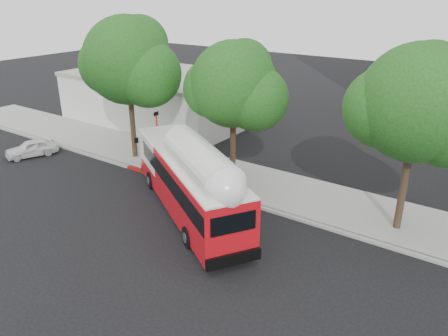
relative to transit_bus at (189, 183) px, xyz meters
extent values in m
plane|color=black|center=(0.64, -1.33, -1.72)|extent=(120.00, 120.00, 0.00)
cube|color=gray|center=(0.64, 5.17, -1.64)|extent=(60.00, 5.00, 0.15)
cube|color=gray|center=(0.64, 2.57, -1.64)|extent=(60.00, 0.30, 0.15)
cube|color=maroon|center=(-2.36, 2.57, -1.64)|extent=(10.00, 0.32, 0.16)
cylinder|color=#2D2116|center=(-8.36, 4.17, 1.32)|extent=(0.36, 0.36, 6.08)
sphere|color=#184814|center=(-8.36, 4.17, 5.12)|extent=(5.80, 5.80, 5.80)
sphere|color=#184814|center=(-6.77, 4.37, 4.36)|extent=(4.35, 4.35, 4.35)
cylinder|color=#2D2116|center=(-0.36, 4.67, 1.00)|extent=(0.36, 0.36, 5.44)
sphere|color=#184814|center=(-0.36, 4.67, 4.40)|extent=(5.00, 5.00, 5.00)
sphere|color=#184814|center=(1.01, 4.87, 3.72)|extent=(3.75, 3.75, 3.75)
cylinder|color=#2D2116|center=(9.64, 4.47, 1.16)|extent=(0.36, 0.36, 5.76)
sphere|color=#184814|center=(9.64, 4.47, 4.76)|extent=(5.40, 5.40, 5.40)
cube|color=silver|center=(-13.36, 12.67, 0.28)|extent=(16.00, 10.00, 4.00)
cube|color=gray|center=(-13.36, 12.67, 2.38)|extent=(16.20, 10.20, 0.30)
cube|color=red|center=(-0.07, 0.05, 0.01)|extent=(11.08, 8.31, 2.79)
cube|color=black|center=(0.33, -0.21, 0.59)|extent=(10.13, 7.74, 0.91)
cube|color=white|center=(-0.07, 0.05, 1.44)|extent=(11.03, 8.24, 0.10)
cube|color=white|center=(1.55, -0.99, 1.69)|extent=(6.22, 4.93, 0.53)
cube|color=black|center=(-5.39, 3.43, -1.24)|extent=(1.58, 1.87, 0.06)
imported|color=navy|center=(-5.39, 3.43, -0.78)|extent=(1.37, 1.70, 0.87)
imported|color=silver|center=(-14.72, 0.22, -1.12)|extent=(3.82, 2.66, 1.21)
cylinder|color=red|center=(-5.05, 3.10, 0.23)|extent=(0.12, 0.12, 3.90)
cube|color=black|center=(-5.05, 3.10, 2.28)|extent=(0.05, 0.39, 0.24)
camera|label=1|loc=(13.36, -16.11, 9.51)|focal=35.00mm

